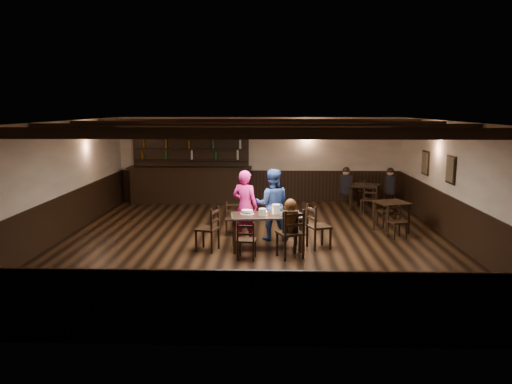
{
  "coord_description": "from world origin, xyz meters",
  "views": [
    {
      "loc": [
        0.35,
        -10.94,
        3.01
      ],
      "look_at": [
        0.02,
        0.2,
        1.11
      ],
      "focal_mm": 35.0,
      "sensor_mm": 36.0,
      "label": 1
    }
  ],
  "objects_px": {
    "dining_table": "(266,219)",
    "chair_near_right": "(292,230)",
    "woman_pink": "(245,206)",
    "bar_counter": "(191,180)",
    "chair_near_left": "(246,238)",
    "man_blue": "(272,205)",
    "cake": "(247,212)"
  },
  "relations": [
    {
      "from": "chair_near_right",
      "to": "cake",
      "type": "relative_size",
      "value": 3.43
    },
    {
      "from": "dining_table",
      "to": "chair_near_right",
      "type": "distance_m",
      "value": 0.86
    },
    {
      "from": "woman_pink",
      "to": "cake",
      "type": "xyz_separation_m",
      "value": [
        0.08,
        -0.54,
        -0.02
      ]
    },
    {
      "from": "dining_table",
      "to": "man_blue",
      "type": "distance_m",
      "value": 0.81
    },
    {
      "from": "chair_near_left",
      "to": "bar_counter",
      "type": "distance_m",
      "value": 6.43
    },
    {
      "from": "chair_near_right",
      "to": "woman_pink",
      "type": "xyz_separation_m",
      "value": [
        -1.01,
        1.27,
        0.22
      ]
    },
    {
      "from": "chair_near_left",
      "to": "chair_near_right",
      "type": "xyz_separation_m",
      "value": [
        0.91,
        0.11,
        0.14
      ]
    },
    {
      "from": "dining_table",
      "to": "man_blue",
      "type": "relative_size",
      "value": 0.95
    },
    {
      "from": "dining_table",
      "to": "bar_counter",
      "type": "height_order",
      "value": "bar_counter"
    },
    {
      "from": "chair_near_left",
      "to": "man_blue",
      "type": "height_order",
      "value": "man_blue"
    },
    {
      "from": "chair_near_left",
      "to": "dining_table",
      "type": "bearing_deg",
      "value": 63.55
    },
    {
      "from": "chair_near_left",
      "to": "cake",
      "type": "xyz_separation_m",
      "value": [
        -0.02,
        0.84,
        0.34
      ]
    },
    {
      "from": "dining_table",
      "to": "woman_pink",
      "type": "relative_size",
      "value": 0.96
    },
    {
      "from": "chair_near_right",
      "to": "woman_pink",
      "type": "distance_m",
      "value": 1.63
    },
    {
      "from": "cake",
      "to": "bar_counter",
      "type": "distance_m",
      "value": 5.63
    },
    {
      "from": "woman_pink",
      "to": "man_blue",
      "type": "bearing_deg",
      "value": -140.86
    },
    {
      "from": "woman_pink",
      "to": "bar_counter",
      "type": "xyz_separation_m",
      "value": [
        -1.98,
        4.7,
        -0.09
      ]
    },
    {
      "from": "bar_counter",
      "to": "chair_near_right",
      "type": "bearing_deg",
      "value": -63.4
    },
    {
      "from": "cake",
      "to": "bar_counter",
      "type": "bearing_deg",
      "value": 111.41
    },
    {
      "from": "dining_table",
      "to": "chair_near_right",
      "type": "relative_size",
      "value": 1.54
    },
    {
      "from": "chair_near_right",
      "to": "man_blue",
      "type": "height_order",
      "value": "man_blue"
    },
    {
      "from": "cake",
      "to": "dining_table",
      "type": "bearing_deg",
      "value": -7.13
    },
    {
      "from": "chair_near_left",
      "to": "woman_pink",
      "type": "bearing_deg",
      "value": 93.87
    },
    {
      "from": "chair_near_right",
      "to": "dining_table",
      "type": "bearing_deg",
      "value": 127.82
    },
    {
      "from": "chair_near_left",
      "to": "woman_pink",
      "type": "xyz_separation_m",
      "value": [
        -0.09,
        1.38,
        0.36
      ]
    },
    {
      "from": "dining_table",
      "to": "cake",
      "type": "xyz_separation_m",
      "value": [
        -0.41,
        0.05,
        0.13
      ]
    },
    {
      "from": "dining_table",
      "to": "man_blue",
      "type": "xyz_separation_m",
      "value": [
        0.12,
        0.78,
        0.16
      ]
    },
    {
      "from": "dining_table",
      "to": "chair_near_left",
      "type": "bearing_deg",
      "value": -116.45
    },
    {
      "from": "chair_near_left",
      "to": "bar_counter",
      "type": "bearing_deg",
      "value": 108.83
    },
    {
      "from": "chair_near_right",
      "to": "chair_near_left",
      "type": "bearing_deg",
      "value": -172.91
    },
    {
      "from": "woman_pink",
      "to": "man_blue",
      "type": "height_order",
      "value": "man_blue"
    },
    {
      "from": "cake",
      "to": "chair_near_right",
      "type": "bearing_deg",
      "value": -37.87
    }
  ]
}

